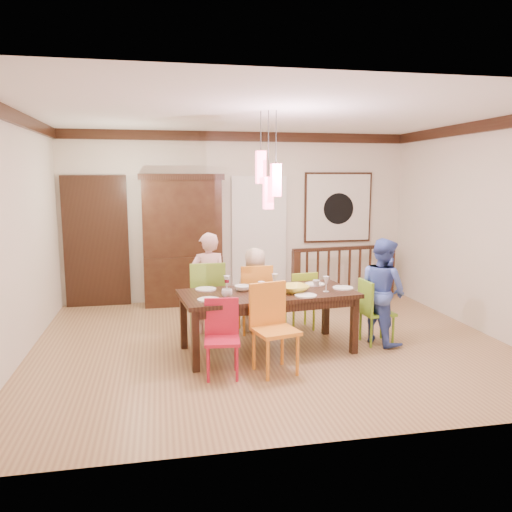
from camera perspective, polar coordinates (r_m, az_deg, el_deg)
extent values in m
plane|color=#926A46|center=(6.59, 1.60, -9.91)|extent=(6.00, 6.00, 0.00)
plane|color=white|center=(6.29, 1.72, 15.98)|extent=(6.00, 6.00, 0.00)
plane|color=beige|center=(8.72, -1.96, 4.46)|extent=(6.00, 0.00, 6.00)
plane|color=beige|center=(6.34, -25.87, 1.89)|extent=(0.00, 5.00, 5.00)
plane|color=beige|center=(7.52, 24.58, 2.95)|extent=(0.00, 5.00, 5.00)
cube|color=black|center=(8.66, -17.77, 1.35)|extent=(1.04, 0.07, 2.24)
cube|color=silver|center=(8.79, 0.35, 1.88)|extent=(0.97, 0.05, 2.22)
cube|color=black|center=(9.14, 9.33, 5.50)|extent=(1.25, 0.04, 1.25)
cube|color=silver|center=(9.12, 9.39, 5.49)|extent=(1.18, 0.02, 1.18)
cylinder|color=black|center=(9.10, 9.42, 5.36)|extent=(0.56, 0.01, 0.56)
cube|color=#E54461|center=(5.98, 0.55, 10.10)|extent=(0.11, 0.11, 0.38)
cylinder|color=black|center=(6.01, 0.55, 14.11)|extent=(0.01, 0.01, 0.46)
cube|color=#E54461|center=(5.92, 2.28, 8.66)|extent=(0.11, 0.11, 0.38)
cylinder|color=black|center=(5.94, 2.31, 13.44)|extent=(0.01, 0.01, 0.61)
cube|color=#E54461|center=(5.95, 1.40, 7.22)|extent=(0.11, 0.11, 0.38)
cylinder|color=black|center=(5.96, 1.42, 12.70)|extent=(0.01, 0.01, 0.76)
cube|color=black|center=(6.11, 1.36, -4.34)|extent=(2.21, 1.19, 0.05)
cube|color=black|center=(6.47, -7.98, -7.11)|extent=(0.09, 0.09, 0.70)
cube|color=black|center=(6.84, 8.68, -6.23)|extent=(0.09, 0.09, 0.70)
cube|color=black|center=(5.70, -7.54, -9.31)|extent=(0.09, 0.09, 0.70)
cube|color=black|center=(6.13, 11.22, -8.12)|extent=(0.09, 0.09, 0.70)
cube|color=black|center=(6.53, 0.56, -4.15)|extent=(1.91, 0.25, 0.10)
cube|color=black|center=(5.73, 2.26, -6.01)|extent=(1.91, 0.25, 0.10)
cube|color=#75A32F|center=(6.83, -5.71, -4.94)|extent=(0.48, 0.48, 0.04)
cube|color=#75A32F|center=(6.77, -5.75, -2.67)|extent=(0.46, 0.06, 0.51)
cylinder|color=#75A32F|center=(6.70, -7.14, -7.48)|extent=(0.04, 0.04, 0.49)
cylinder|color=#75A32F|center=(6.73, -3.93, -7.35)|extent=(0.04, 0.04, 0.49)
cylinder|color=#75A32F|center=(7.06, -7.35, -6.63)|extent=(0.04, 0.04, 0.49)
cylinder|color=#75A32F|center=(7.09, -4.31, -6.51)|extent=(0.04, 0.04, 0.49)
cube|color=orange|center=(6.94, -0.25, -4.92)|extent=(0.45, 0.45, 0.04)
cube|color=orange|center=(6.88, -0.25, -2.83)|extent=(0.44, 0.05, 0.48)
cylinder|color=orange|center=(6.81, -1.43, -7.28)|extent=(0.04, 0.04, 0.46)
cylinder|color=orange|center=(6.87, 1.49, -7.13)|extent=(0.04, 0.04, 0.46)
cylinder|color=orange|center=(7.14, -1.91, -6.51)|extent=(0.04, 0.04, 0.46)
cylinder|color=orange|center=(7.20, 0.88, -6.37)|extent=(0.04, 0.04, 0.46)
cube|color=#97BE21|center=(7.12, 5.01, -5.12)|extent=(0.42, 0.42, 0.04)
cube|color=#97BE21|center=(7.07, 5.04, -3.36)|extent=(0.38, 0.08, 0.41)
cylinder|color=#97BE21|center=(6.99, 4.13, -7.13)|extent=(0.03, 0.03, 0.40)
cylinder|color=#97BE21|center=(7.07, 6.53, -6.97)|extent=(0.03, 0.03, 0.40)
cylinder|color=#97BE21|center=(7.27, 3.49, -6.48)|extent=(0.03, 0.03, 0.40)
cylinder|color=#97BE21|center=(7.35, 5.81, -6.34)|extent=(0.03, 0.03, 0.40)
cube|color=red|center=(5.43, -3.90, -9.64)|extent=(0.41, 0.41, 0.04)
cube|color=red|center=(5.36, -3.92, -7.38)|extent=(0.38, 0.08, 0.41)
cylinder|color=red|center=(5.34, -5.32, -12.31)|extent=(0.03, 0.03, 0.39)
cylinder|color=red|center=(5.38, -2.03, -12.13)|extent=(0.03, 0.03, 0.39)
cylinder|color=red|center=(5.62, -5.63, -11.20)|extent=(0.03, 0.03, 0.39)
cylinder|color=red|center=(5.66, -2.52, -11.04)|extent=(0.03, 0.03, 0.39)
cube|color=orange|center=(5.51, 2.23, -8.56)|extent=(0.53, 0.53, 0.04)
cube|color=orange|center=(5.43, 2.25, -5.91)|extent=(0.44, 0.14, 0.48)
cylinder|color=orange|center=(5.38, 0.77, -11.69)|extent=(0.04, 0.04, 0.46)
cylinder|color=orange|center=(5.46, 4.52, -11.41)|extent=(0.04, 0.04, 0.46)
cylinder|color=orange|center=(5.71, 0.03, -10.46)|extent=(0.04, 0.04, 0.46)
cylinder|color=orange|center=(5.79, 3.56, -10.21)|extent=(0.04, 0.04, 0.46)
cube|color=#6B9F21|center=(6.66, 13.67, -6.32)|extent=(0.40, 0.40, 0.04)
cube|color=#6B9F21|center=(6.61, 13.74, -4.44)|extent=(0.06, 0.38, 0.41)
cylinder|color=#6B9F21|center=(6.53, 12.93, -8.51)|extent=(0.03, 0.03, 0.40)
cylinder|color=#6B9F21|center=(6.65, 15.36, -8.26)|extent=(0.03, 0.03, 0.40)
cylinder|color=#6B9F21|center=(6.79, 11.88, -7.77)|extent=(0.03, 0.03, 0.40)
cylinder|color=#6B9F21|center=(6.91, 14.24, -7.56)|extent=(0.03, 0.03, 0.40)
cube|color=black|center=(8.55, -8.28, -2.72)|extent=(1.29, 0.44, 0.83)
cube|color=black|center=(8.42, -8.45, 4.41)|extent=(1.29, 0.40, 1.29)
cube|color=black|center=(8.61, -8.51, 4.50)|extent=(1.11, 0.02, 1.11)
cube|color=black|center=(8.39, -8.55, 8.94)|extent=(1.39, 0.44, 0.10)
cube|color=black|center=(8.50, 4.34, -2.41)|extent=(0.13, 0.13, 0.92)
cube|color=black|center=(9.14, 15.34, -1.91)|extent=(0.13, 0.13, 0.92)
cube|color=black|center=(8.71, 10.12, 0.88)|extent=(1.92, 0.30, 0.06)
cube|color=black|center=(8.87, 9.97, -4.76)|extent=(1.80, 0.27, 0.05)
imported|color=beige|center=(6.87, -5.47, -3.11)|extent=(0.54, 0.39, 1.40)
imported|color=#BDA88E|center=(6.99, -0.10, -3.80)|extent=(0.61, 0.42, 1.17)
imported|color=#4461C0|center=(6.64, 14.27, -3.89)|extent=(0.71, 0.80, 1.37)
imported|color=gold|center=(6.09, 4.32, -3.74)|extent=(0.43, 0.43, 0.09)
imported|color=white|center=(6.16, -1.51, -3.69)|extent=(0.26, 0.26, 0.06)
imported|color=silver|center=(5.83, -3.34, -4.25)|extent=(0.16, 0.16, 0.10)
imported|color=silver|center=(6.43, 6.90, -3.12)|extent=(0.11, 0.11, 0.09)
cylinder|color=white|center=(6.25, -5.77, -3.78)|extent=(0.26, 0.26, 0.01)
cylinder|color=white|center=(6.38, 0.14, -3.47)|extent=(0.26, 0.26, 0.01)
cylinder|color=white|center=(6.55, 6.74, -3.21)|extent=(0.26, 0.26, 0.01)
cylinder|color=white|center=(5.72, -5.42, -4.98)|extent=(0.26, 0.26, 0.01)
cylinder|color=white|center=(5.92, 5.70, -4.50)|extent=(0.26, 0.26, 0.01)
cylinder|color=white|center=(6.38, 9.92, -3.60)|extent=(0.26, 0.26, 0.01)
cube|color=#D83359|center=(5.73, 1.74, -4.92)|extent=(0.18, 0.14, 0.01)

